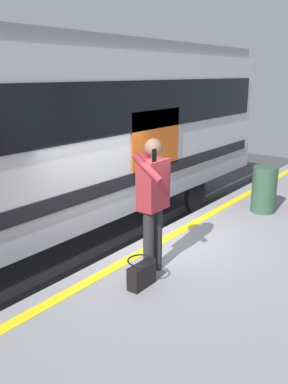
{
  "coord_description": "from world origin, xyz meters",
  "views": [
    {
      "loc": [
        4.75,
        3.6,
        3.49
      ],
      "look_at": [
        0.42,
        0.3,
        1.89
      ],
      "focal_mm": 37.92,
      "sensor_mm": 36.0,
      "label": 1
    }
  ],
  "objects_px": {
    "passenger": "(153,195)",
    "handbag": "(142,274)",
    "train_carriage": "(2,134)",
    "trash_bin": "(264,189)"
  },
  "relations": [
    {
      "from": "handbag",
      "to": "trash_bin",
      "type": "bearing_deg",
      "value": 178.34
    },
    {
      "from": "train_carriage",
      "to": "handbag",
      "type": "bearing_deg",
      "value": 82.56
    },
    {
      "from": "passenger",
      "to": "handbag",
      "type": "relative_size",
      "value": 4.58
    },
    {
      "from": "train_carriage",
      "to": "trash_bin",
      "type": "xyz_separation_m",
      "value": [
        -3.17,
        3.36,
        -1.09
      ]
    },
    {
      "from": "passenger",
      "to": "handbag",
      "type": "height_order",
      "value": "passenger"
    },
    {
      "from": "handbag",
      "to": "trash_bin",
      "type": "xyz_separation_m",
      "value": [
        -3.59,
        0.1,
        0.26
      ]
    },
    {
      "from": "passenger",
      "to": "trash_bin",
      "type": "bearing_deg",
      "value": 175.7
    },
    {
      "from": "train_carriage",
      "to": "trash_bin",
      "type": "bearing_deg",
      "value": 133.26
    },
    {
      "from": "train_carriage",
      "to": "passenger",
      "type": "bearing_deg",
      "value": 89.62
    },
    {
      "from": "train_carriage",
      "to": "handbag",
      "type": "relative_size",
      "value": 36.55
    }
  ]
}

